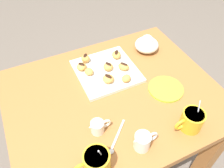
{
  "coord_description": "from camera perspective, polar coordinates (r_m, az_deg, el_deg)",
  "views": [
    {
      "loc": [
        0.3,
        0.61,
        1.52
      ],
      "look_at": [
        -0.01,
        -0.04,
        0.76
      ],
      "focal_mm": 36.86,
      "sensor_mm": 36.0,
      "label": 1
    }
  ],
  "objects": [
    {
      "name": "beignet_2",
      "position": [
        1.06,
        3.57,
        1.39
      ],
      "size": [
        0.06,
        0.06,
        0.03
      ],
      "primitive_type": "ellipsoid",
      "rotation": [
        0.0,
        0.0,
        2.13
      ],
      "color": "#D19347",
      "rests_on": "pastry_plate_square"
    },
    {
      "name": "coffee_mug_mustard_left",
      "position": [
        0.95,
        19.13,
        -8.39
      ],
      "size": [
        0.12,
        0.09,
        0.13
      ],
      "color": "gold",
      "rests_on": "dining_table"
    },
    {
      "name": "chocolate_drizzle_0",
      "position": [
        1.11,
        2.96,
        5.02
      ],
      "size": [
        0.03,
        0.04,
        0.0
      ],
      "primitive_type": "ellipsoid",
      "rotation": [
        0.0,
        0.0,
        5.33
      ],
      "color": "black",
      "rests_on": "beignet_0"
    },
    {
      "name": "chocolate_sauce_pitcher",
      "position": [
        0.9,
        -3.55,
        -10.47
      ],
      "size": [
        0.09,
        0.05,
        0.06
      ],
      "color": "silver",
      "rests_on": "dining_table"
    },
    {
      "name": "beignet_6",
      "position": [
        1.1,
        -5.73,
        3.09
      ],
      "size": [
        0.05,
        0.05,
        0.03
      ],
      "primitive_type": "ellipsoid",
      "rotation": [
        0.0,
        0.0,
        4.95
      ],
      "color": "#D19347",
      "rests_on": "pastry_plate_square"
    },
    {
      "name": "beignet_7",
      "position": [
        1.06,
        -0.93,
        1.29
      ],
      "size": [
        0.07,
        0.07,
        0.03
      ],
      "primitive_type": "ellipsoid",
      "rotation": [
        0.0,
        0.0,
        1.95
      ],
      "color": "#D19347",
      "rests_on": "pastry_plate_square"
    },
    {
      "name": "cream_pitcher_white",
      "position": [
        0.86,
        7.65,
        -13.81
      ],
      "size": [
        0.1,
        0.06,
        0.07
      ],
      "color": "silver",
      "rests_on": "dining_table"
    },
    {
      "name": "chocolate_drizzle_3",
      "position": [
        1.1,
        -0.96,
        5.05
      ],
      "size": [
        0.03,
        0.04,
        0.0
      ],
      "primitive_type": "ellipsoid",
      "rotation": [
        0.0,
        0.0,
        1.97
      ],
      "color": "black",
      "rests_on": "beignet_3"
    },
    {
      "name": "ground_plane",
      "position": [
        1.67,
        0.29,
        -19.3
      ],
      "size": [
        8.0,
        8.0,
        0.0
      ],
      "primitive_type": "plane",
      "color": "#665B51"
    },
    {
      "name": "beignet_4",
      "position": [
        1.16,
        -6.59,
        6.26
      ],
      "size": [
        0.06,
        0.06,
        0.04
      ],
      "primitive_type": "ellipsoid",
      "rotation": [
        0.0,
        0.0,
        3.64
      ],
      "color": "#D19347",
      "rests_on": "pastry_plate_square"
    },
    {
      "name": "chocolate_drizzle_1",
      "position": [
        1.17,
        1.12,
        7.92
      ],
      "size": [
        0.03,
        0.04,
        0.0
      ],
      "primitive_type": "ellipsoid",
      "rotation": [
        0.0,
        0.0,
        4.11
      ],
      "color": "black",
      "rests_on": "beignet_1"
    },
    {
      "name": "chocolate_drizzle_4",
      "position": [
        1.15,
        -6.68,
        7.07
      ],
      "size": [
        0.03,
        0.03,
        0.0
      ],
      "primitive_type": "ellipsoid",
      "rotation": [
        0.0,
        0.0,
        3.97
      ],
      "color": "black",
      "rests_on": "beignet_4"
    },
    {
      "name": "saucer_lime_left",
      "position": [
        1.08,
        13.2,
        -1.18
      ],
      "size": [
        0.16,
        0.16,
        0.01
      ],
      "primitive_type": "cylinder",
      "color": "#9EC633",
      "rests_on": "dining_table"
    },
    {
      "name": "pastry_plate_square",
      "position": [
        1.13,
        -1.39,
        3.23
      ],
      "size": [
        0.29,
        0.29,
        0.02
      ],
      "primitive_type": "cube",
      "color": "silver",
      "rests_on": "dining_table"
    },
    {
      "name": "beignet_3",
      "position": [
        1.12,
        -0.95,
        4.3
      ],
      "size": [
        0.07,
        0.07,
        0.04
      ],
      "primitive_type": "ellipsoid",
      "rotation": [
        0.0,
        0.0,
        2.46
      ],
      "color": "#D19347",
      "rests_on": "pastry_plate_square"
    },
    {
      "name": "chocolate_drizzle_5",
      "position": [
        1.12,
        -7.61,
        4.94
      ],
      "size": [
        0.03,
        0.04,
        0.0
      ],
      "primitive_type": "ellipsoid",
      "rotation": [
        0.0,
        0.0,
        5.37
      ],
      "color": "black",
      "rests_on": "beignet_5"
    },
    {
      "name": "coffee_mug_mustard_right",
      "position": [
        0.81,
        -3.94,
        -18.73
      ],
      "size": [
        0.13,
        0.09,
        0.14
      ],
      "color": "gold",
      "rests_on": "dining_table"
    },
    {
      "name": "beignet_1",
      "position": [
        1.19,
        1.1,
        7.24
      ],
      "size": [
        0.06,
        0.06,
        0.03
      ],
      "primitive_type": "ellipsoid",
      "rotation": [
        0.0,
        0.0,
        4.44
      ],
      "color": "#D19347",
      "rests_on": "pastry_plate_square"
    },
    {
      "name": "loose_spoon_near_saucer",
      "position": [
        0.9,
        0.78,
        -13.92
      ],
      "size": [
        0.13,
        0.12,
        0.01
      ],
      "color": "silver",
      "rests_on": "dining_table"
    },
    {
      "name": "dining_table",
      "position": [
        1.15,
        0.4,
        -7.26
      ],
      "size": [
        0.95,
        0.76,
        0.74
      ],
      "color": "#A36633",
      "rests_on": "ground_plane"
    },
    {
      "name": "beignet_5",
      "position": [
        1.13,
        -7.53,
        4.28
      ],
      "size": [
        0.07,
        0.07,
        0.03
      ],
      "primitive_type": "ellipsoid",
      "rotation": [
        0.0,
        0.0,
        5.56
      ],
      "color": "#D19347",
      "rests_on": "pastry_plate_square"
    },
    {
      "name": "beignet_0",
      "position": [
        1.12,
        2.92,
        4.31
      ],
      "size": [
        0.07,
        0.07,
        0.03
      ],
      "primitive_type": "ellipsoid",
      "rotation": [
        0.0,
        0.0,
        5.42
      ],
      "color": "#D19347",
      "rests_on": "pastry_plate_square"
    },
    {
      "name": "chocolate_drizzle_7",
      "position": [
        1.04,
        -0.94,
        1.99
      ],
      "size": [
        0.03,
        0.04,
        0.0
      ],
      "primitive_type": "ellipsoid",
      "rotation": [
        0.0,
        0.0,
        2.04
      ],
      "color": "black",
      "rests_on": "beignet_7"
    },
    {
      "name": "ice_cream_bowl",
      "position": [
        1.26,
        8.62,
        9.78
      ],
      "size": [
        0.13,
        0.13,
        0.09
      ],
      "color": "silver",
      "rests_on": "dining_table"
    }
  ]
}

